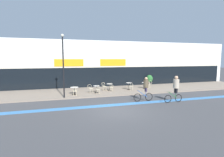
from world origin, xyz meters
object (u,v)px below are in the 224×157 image
Objects in this scene: cafe_chair_4_near at (148,85)px; bistro_table_2 at (110,86)px; cafe_chair_4_side at (150,84)px; cyclist_0 at (176,86)px; bistro_table_4 at (145,84)px; cafe_chair_0_near at (75,90)px; bistro_table_1 at (96,88)px; cafe_chair_2_side at (104,86)px; bistro_table_3 at (129,85)px; cafe_chair_2_near at (111,87)px; cyclist_1 at (145,87)px; cafe_chair_1_near at (98,89)px; cafe_chair_3_near at (131,86)px; cafe_chair_1_side at (90,88)px; lamp_post at (63,62)px; planter_pot at (149,79)px; bistro_table_0 at (74,89)px.

bistro_table_2 is at bearing 75.26° from cafe_chair_4_near.
cyclist_0 is at bearing 77.08° from cafe_chair_4_side.
cafe_chair_0_near is (-8.17, -1.79, 0.01)m from bistro_table_4.
cafe_chair_2_side is (1.03, 0.92, 0.01)m from bistro_table_1.
cafe_chair_4_side reaches higher than bistro_table_3.
cafe_chair_4_near is 0.88m from cafe_chair_4_side.
cafe_chair_2_near is 4.82m from cyclist_1.
cafe_chair_4_near is 5.18m from cyclist_1.
bistro_table_4 is 0.81× the size of cafe_chair_1_near.
cyclist_1 is (3.35, -3.56, 0.53)m from cafe_chair_1_near.
cafe_chair_3_near and cafe_chair_4_side have the same top height.
cafe_chair_1_side is at bearing 3.54° from cafe_chair_4_side.
lamp_post is (-9.16, -1.71, 2.69)m from cafe_chair_4_near.
cafe_chair_4_side is 2.72m from planter_pot.
cafe_chair_1_near and cafe_chair_4_near have the same top height.
cafe_chair_0_near and cafe_chair_4_side have the same top height.
cafe_chair_1_near is (2.25, -0.36, -0.00)m from bistro_table_0.
cafe_chair_2_near is 0.68× the size of planter_pot.
bistro_table_1 is at bearing -4.39° from cafe_chair_1_side.
cafe_chair_4_side is at bearing 7.55° from bistro_table_0.
cafe_chair_1_side is at bearing 9.02° from bistro_table_0.
lamp_post is at bearing -20.23° from cyclist_1.
bistro_table_3 is 2.13m from cafe_chair_4_near.
bistro_table_0 is 0.86× the size of cafe_chair_3_near.
cafe_chair_2_side is (-0.63, -0.00, -0.00)m from bistro_table_2.
cafe_chair_3_near is (2.85, -0.76, 0.00)m from cafe_chair_2_side.
cyclist_0 is at bearing -104.76° from planter_pot.
cyclist_1 is (-0.51, -4.96, 0.50)m from bistro_table_3.
bistro_table_3 is 0.86× the size of cafe_chair_4_side.
bistro_table_4 is (8.17, 1.16, -0.01)m from bistro_table_0.
lamp_post is (-9.78, -2.34, 2.69)m from cafe_chair_4_side.
cafe_chair_4_near is at bearing -8.59° from cafe_chair_2_side.
cyclist_1 is at bearing 54.17° from cafe_chair_4_side.
bistro_table_2 is 0.82× the size of cafe_chair_2_side.
cafe_chair_2_near is 6.82m from cyclist_0.
cafe_chair_1_near is at bearing -84.21° from cafe_chair_0_near.
bistro_table_0 is 0.14× the size of lamp_post.
planter_pot reaches higher than cafe_chair_1_near.
planter_pot is (3.93, 3.15, 0.22)m from cafe_chair_3_near.
cafe_chair_1_near is at bearing 117.29° from cafe_chair_2_near.
cafe_chair_4_side reaches higher than bistro_table_1.
cyclist_0 is (5.55, -5.27, 0.69)m from bistro_table_1.
bistro_table_1 is at bearing -157.08° from planter_pot.
cafe_chair_2_side is 7.69m from cyclist_0.
cafe_chair_2_side and cafe_chair_3_near have the same top height.
cafe_chair_4_side is (2.68, 0.75, 0.00)m from cafe_chair_3_near.
planter_pot is (8.44, 3.31, 0.22)m from cafe_chair_1_side.
bistro_table_0 is at bearing -173.31° from bistro_table_1.
cafe_chair_0_near is at bearing 105.05° from cafe_chair_2_near.
cafe_chair_0_near is 4.07m from cafe_chair_2_near.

